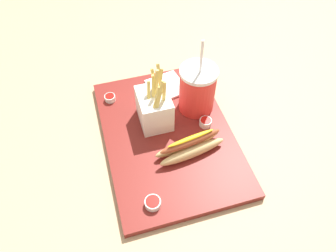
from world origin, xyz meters
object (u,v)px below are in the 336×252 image
(soda_cup, at_px, (197,89))
(ketchup_cup_2, at_px, (110,98))
(ketchup_cup_1, at_px, (153,203))
(fries_basket, at_px, (154,108))
(ketchup_cup_3, at_px, (206,122))
(hot_dog_1, at_px, (190,146))
(napkin_stack, at_px, (167,86))

(soda_cup, bearing_deg, ketchup_cup_2, -111.94)
(soda_cup, xyz_separation_m, ketchup_cup_1, (0.26, -0.19, -0.06))
(fries_basket, distance_m, ketchup_cup_1, 0.25)
(soda_cup, relative_size, ketchup_cup_3, 6.90)
(soda_cup, relative_size, hot_dog_1, 1.25)
(fries_basket, bearing_deg, napkin_stack, 149.88)
(hot_dog_1, bearing_deg, fries_basket, -155.20)
(ketchup_cup_2, relative_size, napkin_stack, 0.30)
(ketchup_cup_2, bearing_deg, ketchup_cup_3, 55.04)
(ketchup_cup_2, relative_size, ketchup_cup_3, 0.92)
(fries_basket, xyz_separation_m, ketchup_cup_2, (-0.11, -0.11, -0.04))
(soda_cup, distance_m, ketchup_cup_1, 0.33)
(fries_basket, bearing_deg, hot_dog_1, 24.80)
(napkin_stack, bearing_deg, soda_cup, 30.99)
(fries_basket, relative_size, ketchup_cup_2, 5.53)
(soda_cup, relative_size, napkin_stack, 2.23)
(soda_cup, distance_m, hot_dog_1, 0.16)
(napkin_stack, bearing_deg, fries_basket, -30.12)
(soda_cup, xyz_separation_m, ketchup_cup_2, (-0.09, -0.23, -0.06))
(hot_dog_1, xyz_separation_m, ketchup_cup_3, (-0.07, 0.07, -0.01))
(napkin_stack, bearing_deg, hot_dog_1, -1.85)
(hot_dog_1, height_order, napkin_stack, hot_dog_1)
(ketchup_cup_1, bearing_deg, ketchup_cup_3, 133.76)
(ketchup_cup_3, height_order, napkin_stack, ketchup_cup_3)
(soda_cup, bearing_deg, ketchup_cup_3, 2.69)
(ketchup_cup_3, relative_size, napkin_stack, 0.32)
(hot_dog_1, bearing_deg, ketchup_cup_3, 136.41)
(soda_cup, bearing_deg, napkin_stack, -149.01)
(fries_basket, height_order, hot_dog_1, fries_basket)
(hot_dog_1, distance_m, ketchup_cup_1, 0.17)
(ketchup_cup_1, bearing_deg, napkin_stack, 159.32)
(hot_dog_1, relative_size, ketchup_cup_2, 5.99)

